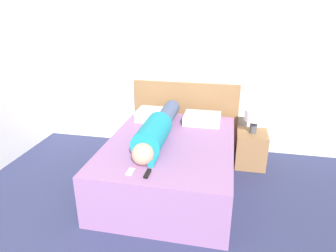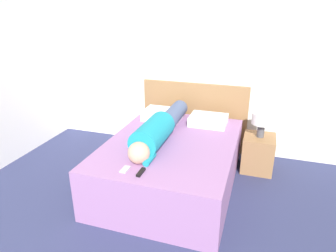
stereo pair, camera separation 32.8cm
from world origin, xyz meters
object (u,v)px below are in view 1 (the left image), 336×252
Objects in this scene: person_lying at (157,129)px; pillow_second at (202,119)px; tv_remote at (148,174)px; cell_phone at (131,172)px; nightstand at (251,149)px; pillow_near_headboard at (156,115)px; bed at (170,163)px; table_lamp at (255,117)px.

person_lying reaches higher than pillow_second.
tv_remote is (-0.37, -1.46, -0.05)m from pillow_second.
tv_remote is 1.15× the size of cell_phone.
pillow_second is 3.23× the size of tv_remote.
pillow_second is 1.50m from tv_remote.
nightstand is at bearing 54.87° from tv_remote.
person_lying reaches higher than pillow_near_headboard.
tv_remote is at bearing -79.06° from pillow_near_headboard.
pillow_near_headboard is 0.65m from pillow_second.
person_lying is (-1.14, -0.71, 0.48)m from nightstand.
pillow_near_headboard reaches higher than nightstand.
tv_remote reaches higher than cell_phone.
bed is 3.83× the size of pillow_near_headboard.
table_lamp reaches higher than tv_remote.
pillow_near_headboard is (-1.33, -0.03, -0.06)m from table_lamp.
pillow_near_headboard is at bearing 100.94° from tv_remote.
cell_phone is (-0.54, -1.44, -0.05)m from pillow_second.
cell_phone is (-0.24, -0.77, 0.30)m from bed.
pillow_second is (-0.68, -0.03, -0.07)m from table_lamp.
tv_remote is at bearing -125.13° from nightstand.
pillow_near_headboard reaches higher than tv_remote.
nightstand is at bearing 35.77° from bed.
table_lamp is at bearing 1.46° from pillow_near_headboard.
tv_remote is at bearing -94.74° from bed.
bed is 0.84m from pillow_near_headboard.
person_lying reaches higher than cell_phone.
pillow_near_headboard reaches higher than cell_phone.
table_lamp is 0.64× the size of pillow_near_headboard.
pillow_second is at bearing 69.57° from cell_phone.
pillow_near_headboard is at bearing -178.54° from table_lamp.
pillow_second is at bearing -177.15° from table_lamp.
table_lamp is 1.92m from cell_phone.
pillow_near_headboard reaches higher than pillow_second.
pillow_second is (-0.68, -0.03, 0.40)m from nightstand.
person_lying is at bearing 179.61° from bed.
bed is 4.08× the size of nightstand.
pillow_near_headboard is at bearing 117.18° from bed.
pillow_second is at bearing 55.54° from person_lying.
person_lying is at bearing -148.26° from nightstand.
table_lamp is 2.51× the size of cell_phone.
nightstand is 0.79m from pillow_second.
bed is at bearing -114.11° from pillow_second.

